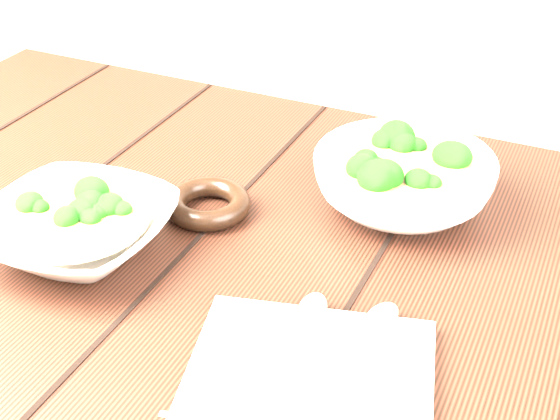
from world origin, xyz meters
name	(u,v)px	position (x,y,z in m)	size (l,w,h in m)	color
table	(215,326)	(0.00, 0.00, 0.63)	(1.20, 0.80, 0.75)	black
soup_bowl_front	(76,229)	(-0.13, -0.07, 0.78)	(0.22, 0.22, 0.06)	silver
soup_bowl_back	(403,180)	(0.17, 0.17, 0.79)	(0.25, 0.25, 0.08)	silver
trivet	(208,204)	(-0.04, 0.06, 0.76)	(0.10, 0.10, 0.03)	black
napkin	(310,377)	(0.18, -0.15, 0.76)	(0.22, 0.18, 0.01)	beige
spoon_left	(304,332)	(0.16, -0.11, 0.77)	(0.05, 0.18, 0.01)	#A8A395
spoon_right	(364,339)	(0.22, -0.09, 0.77)	(0.04, 0.18, 0.01)	#A8A395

